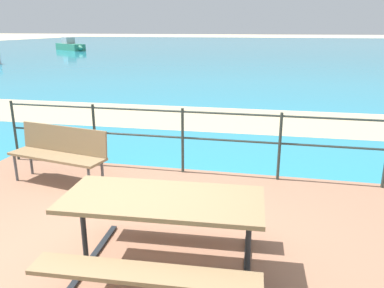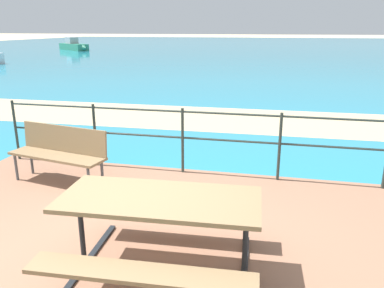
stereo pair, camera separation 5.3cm
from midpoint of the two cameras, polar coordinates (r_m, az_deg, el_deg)
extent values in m
plane|color=beige|center=(4.11, -9.66, -17.01)|extent=(240.00, 240.00, 0.00)
cube|color=#996B51|center=(4.09, -9.68, -16.66)|extent=(6.40, 5.20, 0.06)
cube|color=teal|center=(43.21, 11.12, 13.61)|extent=(90.00, 90.00, 0.01)
cube|color=tan|center=(9.98, 4.39, 3.72)|extent=(54.03, 3.40, 0.01)
cube|color=#8C704C|center=(3.43, -4.36, -8.15)|extent=(1.80, 0.87, 0.04)
cube|color=#8C704C|center=(3.07, -7.16, -18.42)|extent=(1.77, 0.35, 0.04)
cube|color=#8C704C|center=(4.12, -2.16, -8.50)|extent=(1.77, 0.35, 0.04)
cylinder|color=#1E2328|center=(3.84, -15.58, -12.25)|extent=(0.05, 0.05, 0.77)
cube|color=#1E2328|center=(4.03, -15.15, -16.83)|extent=(0.14, 1.52, 0.03)
cylinder|color=#1E2328|center=(3.53, 8.30, -14.61)|extent=(0.05, 0.05, 0.77)
cube|color=#1E2328|center=(3.73, 8.05, -19.44)|extent=(0.14, 1.52, 0.03)
cube|color=#8C704C|center=(5.91, -19.09, -1.67)|extent=(1.55, 0.68, 0.04)
cube|color=#8C704C|center=(5.98, -18.13, 0.75)|extent=(1.48, 0.35, 0.39)
cylinder|color=#4C5156|center=(6.34, -24.30, -3.05)|extent=(0.04, 0.04, 0.43)
cylinder|color=#4C5156|center=(6.53, -22.38, -2.26)|extent=(0.04, 0.04, 0.43)
cylinder|color=#4C5156|center=(5.46, -14.71, -5.21)|extent=(0.04, 0.04, 0.43)
cylinder|color=#4C5156|center=(5.68, -12.85, -4.20)|extent=(0.04, 0.04, 0.43)
cylinder|color=#2D3833|center=(7.27, -24.36, 1.87)|extent=(0.04, 0.04, 1.03)
cylinder|color=#2D3833|center=(6.50, -13.88, 1.26)|extent=(0.04, 0.04, 1.03)
cylinder|color=#2D3833|center=(6.00, -1.15, 0.47)|extent=(0.04, 0.04, 1.03)
cylinder|color=#2D3833|center=(5.85, 13.04, -0.44)|extent=(0.04, 0.04, 1.03)
cylinder|color=#2D3833|center=(5.89, -1.17, 4.81)|extent=(5.90, 0.03, 0.03)
cylinder|color=#2D3833|center=(5.99, -1.15, 0.94)|extent=(5.90, 0.03, 0.03)
cube|color=#338466|center=(41.76, -17.03, 13.54)|extent=(4.18, 3.48, 0.64)
cube|color=#A5A8AD|center=(42.03, -17.29, 14.40)|extent=(1.44, 1.39, 0.63)
cone|color=#338466|center=(39.59, -15.51, 13.51)|extent=(0.74, 0.76, 0.57)
camera|label=1|loc=(0.03, -89.75, 0.08)|focal=36.15mm
camera|label=2|loc=(0.03, 90.25, -0.08)|focal=36.15mm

